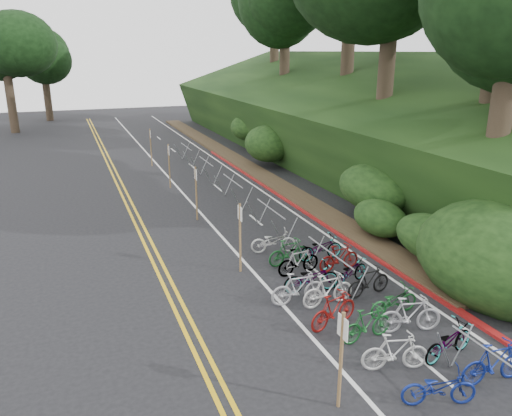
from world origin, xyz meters
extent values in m
plane|color=black|center=(0.00, 0.00, 0.00)|extent=(120.00, 120.00, 0.00)
cube|color=gold|center=(-2.15, 10.00, 0.00)|extent=(0.12, 80.00, 0.01)
cube|color=gold|center=(-1.85, 10.00, 0.00)|extent=(0.12, 80.00, 0.01)
cube|color=silver|center=(1.00, 10.00, 0.00)|extent=(0.12, 80.00, 0.01)
cube|color=silver|center=(5.20, 10.00, 0.00)|extent=(0.12, 80.00, 0.01)
cube|color=silver|center=(3.10, -2.00, 0.00)|extent=(0.10, 1.60, 0.01)
cube|color=silver|center=(3.10, 4.00, 0.00)|extent=(0.10, 1.60, 0.01)
cube|color=silver|center=(3.10, 10.00, 0.00)|extent=(0.10, 1.60, 0.01)
cube|color=silver|center=(3.10, 16.00, 0.00)|extent=(0.10, 1.60, 0.01)
cube|color=silver|center=(3.10, 22.00, 0.00)|extent=(0.10, 1.60, 0.01)
cube|color=silver|center=(3.10, 28.00, 0.00)|extent=(0.10, 1.60, 0.01)
cube|color=silver|center=(3.10, 34.00, 0.00)|extent=(0.10, 1.60, 0.01)
cube|color=maroon|center=(5.70, 12.00, 0.05)|extent=(0.25, 28.00, 0.10)
cube|color=black|center=(13.50, 22.00, 2.80)|extent=(12.32, 44.00, 9.11)
cube|color=#382819|center=(6.40, 22.00, 0.08)|extent=(1.40, 44.00, 0.16)
ellipsoid|color=#284C19|center=(7.20, 3.00, 1.04)|extent=(2.00, 2.80, 1.60)
ellipsoid|color=#284C19|center=(8.00, 8.00, 1.55)|extent=(2.60, 3.64, 2.08)
ellipsoid|color=#284C19|center=(9.20, 14.00, 1.99)|extent=(2.20, 3.08, 1.76)
ellipsoid|color=#284C19|center=(7.80, 20.00, 1.56)|extent=(3.00, 4.20, 2.40)
ellipsoid|color=#284C19|center=(8.50, 26.00, 1.73)|extent=(2.40, 3.36, 1.92)
ellipsoid|color=#284C19|center=(9.80, 30.00, 2.41)|extent=(2.80, 3.92, 2.24)
ellipsoid|color=#284C19|center=(7.00, 6.00, 0.90)|extent=(1.80, 2.52, 1.44)
ellipsoid|color=#284C19|center=(10.00, 18.00, 2.60)|extent=(3.20, 4.48, 2.56)
ellipsoid|color=black|center=(8.00, 0.50, 1.21)|extent=(5.28, 6.16, 3.52)
cylinder|color=#2D2319|center=(9.50, 3.00, 3.90)|extent=(0.79, 0.79, 5.40)
cylinder|color=#2D2319|center=(12.00, 6.00, 6.12)|extent=(0.85, 0.85, 6.65)
cylinder|color=#2D2319|center=(11.00, 12.00, 5.62)|extent=(0.83, 0.83, 6.23)
cylinder|color=#2D2319|center=(13.50, 20.00, 6.73)|extent=(0.88, 0.88, 7.06)
cylinder|color=#2D2319|center=(12.50, 28.00, 5.71)|extent=(0.81, 0.81, 5.82)
ellipsoid|color=black|center=(12.50, 28.00, 10.95)|extent=(7.76, 7.76, 7.37)
cylinder|color=#2D2319|center=(15.00, 36.00, 6.82)|extent=(0.85, 0.85, 6.65)
cylinder|color=#2D2319|center=(-9.00, 42.00, 2.70)|extent=(0.79, 0.79, 5.40)
ellipsoid|color=black|center=(-9.00, 42.00, 7.62)|extent=(7.39, 7.39, 7.02)
cylinder|color=#2D2319|center=(-6.00, 50.00, 2.49)|extent=(0.77, 0.77, 4.99)
ellipsoid|color=black|center=(-6.00, 50.00, 6.93)|extent=(6.46, 6.46, 6.14)
cylinder|color=gray|center=(3.59, -3.37, 1.08)|extent=(0.05, 2.74, 0.05)
cylinder|color=gray|center=(3.31, -2.10, 0.54)|extent=(0.55, 0.04, 1.06)
cylinder|color=gray|center=(3.87, -2.10, 0.54)|extent=(0.55, 0.04, 1.06)
cylinder|color=gray|center=(3.00, 3.00, 1.15)|extent=(0.05, 3.00, 0.05)
cylinder|color=gray|center=(2.72, 1.60, 0.57)|extent=(0.58, 0.04, 1.13)
cylinder|color=gray|center=(3.28, 1.60, 0.57)|extent=(0.58, 0.04, 1.13)
cylinder|color=gray|center=(2.72, 4.40, 0.57)|extent=(0.58, 0.04, 1.13)
cylinder|color=gray|center=(3.28, 4.40, 0.57)|extent=(0.58, 0.04, 1.13)
cylinder|color=gray|center=(3.00, 8.00, 1.15)|extent=(0.05, 3.00, 0.05)
cylinder|color=gray|center=(2.72, 6.60, 0.57)|extent=(0.58, 0.04, 1.13)
cylinder|color=gray|center=(3.28, 6.60, 0.57)|extent=(0.58, 0.04, 1.13)
cylinder|color=gray|center=(2.72, 9.40, 0.57)|extent=(0.58, 0.04, 1.13)
cylinder|color=gray|center=(3.28, 9.40, 0.57)|extent=(0.58, 0.04, 1.13)
cylinder|color=gray|center=(3.00, 13.00, 1.15)|extent=(0.05, 3.00, 0.05)
cylinder|color=gray|center=(2.72, 11.60, 0.57)|extent=(0.58, 0.04, 1.13)
cylinder|color=gray|center=(3.28, 11.60, 0.57)|extent=(0.58, 0.04, 1.13)
cylinder|color=gray|center=(2.72, 14.40, 0.57)|extent=(0.58, 0.04, 1.13)
cylinder|color=gray|center=(3.28, 14.40, 0.57)|extent=(0.58, 0.04, 1.13)
cylinder|color=gray|center=(3.00, 18.00, 1.15)|extent=(0.05, 3.00, 0.05)
cylinder|color=gray|center=(2.72, 16.60, 0.57)|extent=(0.58, 0.04, 1.13)
cylinder|color=gray|center=(3.28, 16.60, 0.57)|extent=(0.58, 0.04, 1.13)
cylinder|color=gray|center=(2.72, 19.40, 0.57)|extent=(0.58, 0.04, 1.13)
cylinder|color=gray|center=(3.28, 19.40, 0.57)|extent=(0.58, 0.04, 1.13)
cylinder|color=gray|center=(3.00, 23.00, 1.15)|extent=(0.05, 3.00, 0.05)
cylinder|color=gray|center=(2.72, 21.60, 0.57)|extent=(0.58, 0.04, 1.13)
cylinder|color=gray|center=(3.28, 21.60, 0.57)|extent=(0.58, 0.04, 1.13)
cylinder|color=gray|center=(2.72, 24.40, 0.57)|extent=(0.58, 0.04, 1.13)
cylinder|color=gray|center=(3.28, 24.40, 0.57)|extent=(0.58, 0.04, 1.13)
cylinder|color=brown|center=(0.28, -2.36, 1.15)|extent=(0.08, 0.08, 2.30)
cube|color=silver|center=(0.28, -2.36, 1.95)|extent=(0.02, 0.40, 0.50)
cylinder|color=brown|center=(0.60, 5.00, 1.25)|extent=(0.08, 0.08, 2.50)
cube|color=silver|center=(0.60, 5.00, 2.15)|extent=(0.02, 0.40, 0.50)
cylinder|color=brown|center=(0.60, 11.00, 1.25)|extent=(0.08, 0.08, 2.50)
cube|color=silver|center=(0.60, 11.00, 2.15)|extent=(0.02, 0.40, 0.50)
cylinder|color=brown|center=(0.60, 17.00, 1.25)|extent=(0.08, 0.08, 2.50)
cube|color=silver|center=(0.60, 17.00, 2.15)|extent=(0.02, 0.40, 0.50)
cylinder|color=brown|center=(0.60, 23.00, 1.25)|extent=(0.08, 0.08, 2.50)
cube|color=silver|center=(0.60, 23.00, 2.15)|extent=(0.02, 0.40, 0.50)
imported|color=#9E9EA3|center=(1.47, 2.15, 0.53)|extent=(0.60, 1.79, 1.06)
imported|color=navy|center=(2.34, -3.08, 0.44)|extent=(1.06, 1.77, 0.88)
imported|color=navy|center=(4.05, -2.93, 0.53)|extent=(0.64, 1.81, 1.07)
imported|color=beige|center=(2.21, -1.70, 0.50)|extent=(0.91, 1.73, 1.00)
imported|color=slate|center=(3.78, -1.74, 0.46)|extent=(0.98, 1.84, 0.92)
imported|color=#144C1E|center=(2.31, -0.33, 0.48)|extent=(0.62, 1.65, 0.97)
imported|color=#9E9EA3|center=(3.62, -0.41, 0.54)|extent=(0.92, 1.86, 1.08)
imported|color=maroon|center=(1.82, 0.60, 0.52)|extent=(0.95, 1.79, 1.03)
imported|color=#144C1E|center=(3.80, 0.56, 0.44)|extent=(0.72, 1.71, 0.88)
imported|color=beige|center=(2.26, 1.73, 0.52)|extent=(0.60, 1.77, 1.05)
imported|color=black|center=(3.79, 1.85, 0.49)|extent=(0.65, 1.67, 0.98)
imported|color=slate|center=(2.20, 2.71, 0.49)|extent=(0.82, 1.92, 0.98)
imported|color=slate|center=(3.65, 2.76, 0.44)|extent=(1.16, 1.78, 0.88)
imported|color=slate|center=(2.41, 4.07, 0.49)|extent=(0.66, 1.68, 0.98)
imported|color=maroon|center=(3.87, 3.84, 0.48)|extent=(0.56, 1.64, 0.97)
imported|color=#144C1E|center=(2.43, 4.93, 0.49)|extent=(0.61, 1.68, 0.99)
imported|color=slate|center=(3.71, 4.91, 0.46)|extent=(0.66, 1.78, 0.93)
imported|color=beige|center=(2.36, 6.19, 0.46)|extent=(0.99, 1.84, 0.92)
camera|label=1|loc=(-4.66, -10.19, 7.43)|focal=35.00mm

